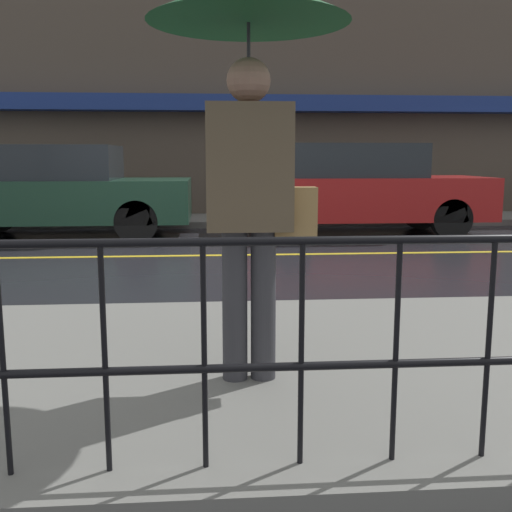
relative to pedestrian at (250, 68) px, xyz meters
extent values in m
plane|color=black|center=(-0.86, 5.28, -1.90)|extent=(80.00, 80.00, 0.00)
cube|color=slate|center=(-0.86, 0.32, -1.83)|extent=(28.00, 3.17, 0.13)
cube|color=slate|center=(-0.86, 9.59, -1.83)|extent=(28.00, 1.88, 0.13)
cube|color=gold|center=(-0.86, 5.28, -1.89)|extent=(25.20, 0.12, 0.01)
cube|color=#4C4238|center=(-0.86, 10.68, 1.15)|extent=(28.00, 0.30, 6.09)
cube|color=navy|center=(-0.86, 10.26, 0.70)|extent=(16.80, 0.55, 0.35)
cylinder|color=black|center=(-0.86, -1.01, -0.81)|extent=(12.00, 0.04, 0.04)
cylinder|color=black|center=(-0.86, -1.01, -1.34)|extent=(12.00, 0.04, 0.04)
cylinder|color=black|center=(-1.06, -1.01, -1.29)|extent=(0.02, 0.02, 0.96)
cylinder|color=black|center=(-0.66, -1.01, -1.29)|extent=(0.02, 0.02, 0.96)
cylinder|color=black|center=(-0.26, -1.01, -1.29)|extent=(0.02, 0.02, 0.96)
cylinder|color=black|center=(0.14, -1.01, -1.29)|extent=(0.02, 0.02, 0.96)
cylinder|color=black|center=(0.54, -1.01, -1.29)|extent=(0.02, 0.02, 0.96)
cylinder|color=black|center=(0.94, -1.01, -1.29)|extent=(0.02, 0.02, 0.96)
cylinder|color=#333338|center=(-0.09, 0.00, -1.32)|extent=(0.15, 0.15, 0.88)
cylinder|color=#333338|center=(0.08, 0.00, -1.32)|extent=(0.15, 0.15, 0.88)
cube|color=brown|center=(0.00, 0.00, -0.54)|extent=(0.48, 0.29, 0.70)
sphere|color=#9B715C|center=(0.00, 0.00, -0.07)|extent=(0.24, 0.24, 0.24)
cylinder|color=#262628|center=(0.00, 0.00, -0.15)|extent=(0.02, 0.02, 0.77)
cube|color=#9E7A47|center=(0.26, 0.00, -0.79)|extent=(0.24, 0.12, 0.30)
cube|color=#193828|center=(-2.85, 7.50, -1.23)|extent=(4.56, 1.91, 0.73)
cube|color=#1E2328|center=(-3.03, 7.50, -0.57)|extent=(2.37, 1.76, 0.59)
cylinder|color=black|center=(-1.44, 8.35, -1.54)|extent=(0.72, 0.22, 0.72)
cylinder|color=black|center=(-1.44, 6.66, -1.54)|extent=(0.72, 0.22, 0.72)
cube|color=maroon|center=(2.57, 7.50, -1.21)|extent=(4.55, 1.77, 0.76)
cube|color=#1E2328|center=(2.39, 7.50, -0.53)|extent=(2.36, 1.63, 0.60)
cylinder|color=black|center=(3.98, 8.28, -1.54)|extent=(0.71, 0.22, 0.71)
cylinder|color=black|center=(3.98, 6.72, -1.54)|extent=(0.71, 0.22, 0.71)
cylinder|color=black|center=(1.16, 8.28, -1.54)|extent=(0.71, 0.22, 0.71)
cylinder|color=black|center=(1.16, 6.72, -1.54)|extent=(0.71, 0.22, 0.71)
camera|label=1|loc=(-0.23, -3.36, -0.48)|focal=42.00mm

